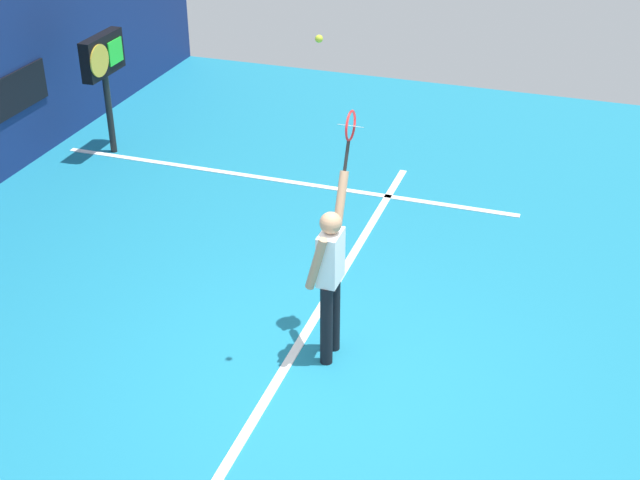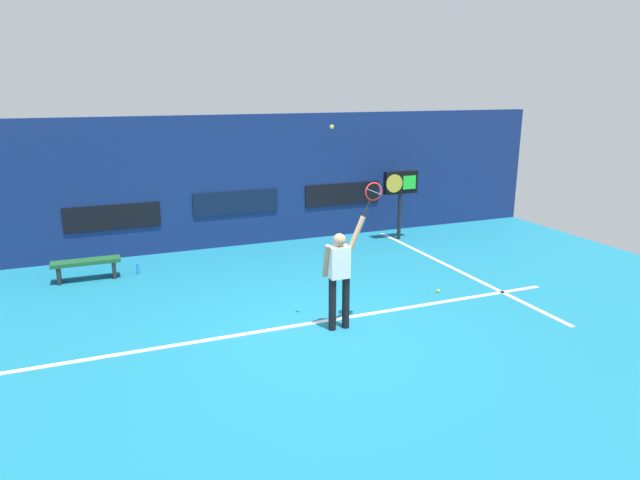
% 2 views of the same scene
% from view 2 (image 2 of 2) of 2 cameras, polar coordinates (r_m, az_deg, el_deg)
% --- Properties ---
extents(ground_plane, '(18.00, 18.00, 0.00)m').
position_cam_2_polar(ground_plane, '(9.84, 0.14, -9.07)').
color(ground_plane, teal).
extents(back_wall, '(18.00, 0.20, 3.36)m').
position_cam_2_polar(back_wall, '(14.81, -8.58, 5.81)').
color(back_wall, navy).
rests_on(back_wall, ground_plane).
extents(sponsor_banner_center, '(2.20, 0.03, 0.60)m').
position_cam_2_polar(sponsor_banner_center, '(14.79, -8.39, 3.71)').
color(sponsor_banner_center, '#0C1933').
extents(sponsor_banner_portside, '(2.20, 0.03, 0.60)m').
position_cam_2_polar(sponsor_banner_portside, '(14.42, -20.02, 2.15)').
color(sponsor_banner_portside, black).
extents(sponsor_banner_starboard, '(2.20, 0.03, 0.60)m').
position_cam_2_polar(sponsor_banner_starboard, '(15.75, 2.29, 4.61)').
color(sponsor_banner_starboard, black).
extents(court_baseline, '(10.00, 0.10, 0.01)m').
position_cam_2_polar(court_baseline, '(10.13, -0.62, -8.29)').
color(court_baseline, white).
rests_on(court_baseline, ground_plane).
extents(court_sideline, '(0.10, 7.00, 0.01)m').
position_cam_2_polar(court_sideline, '(13.36, 13.28, -2.83)').
color(court_sideline, white).
rests_on(court_sideline, ground_plane).
extents(tennis_player, '(0.72, 0.31, 1.96)m').
position_cam_2_polar(tennis_player, '(9.57, 1.96, -3.28)').
color(tennis_player, black).
rests_on(tennis_player, ground_plane).
extents(tennis_racket, '(0.41, 0.27, 0.62)m').
position_cam_2_polar(tennis_racket, '(9.49, 5.31, 4.66)').
color(tennis_racket, black).
extents(tennis_ball, '(0.07, 0.07, 0.07)m').
position_cam_2_polar(tennis_ball, '(9.13, 1.19, 11.25)').
color(tennis_ball, '#CCE033').
extents(scoreboard_clock, '(0.96, 0.20, 1.86)m').
position_cam_2_polar(scoreboard_clock, '(15.41, 8.05, 5.38)').
color(scoreboard_clock, black).
rests_on(scoreboard_clock, ground_plane).
extents(court_bench, '(1.40, 0.36, 0.45)m').
position_cam_2_polar(court_bench, '(13.18, -22.34, -2.32)').
color(court_bench, '#1E592D').
rests_on(court_bench, ground_plane).
extents(water_bottle, '(0.07, 0.07, 0.24)m').
position_cam_2_polar(water_bottle, '(13.26, -17.73, -2.77)').
color(water_bottle, '#338CD8').
rests_on(water_bottle, ground_plane).
extents(spare_ball, '(0.07, 0.07, 0.07)m').
position_cam_2_polar(spare_ball, '(11.80, 11.74, -5.01)').
color(spare_ball, '#CCE033').
rests_on(spare_ball, ground_plane).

